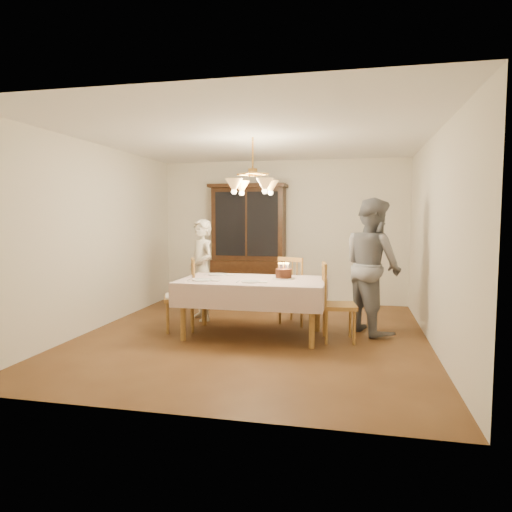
% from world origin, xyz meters
% --- Properties ---
extents(ground, '(5.00, 5.00, 0.00)m').
position_xyz_m(ground, '(0.00, 0.00, 0.00)').
color(ground, '#513017').
rests_on(ground, ground).
extents(room_shell, '(5.00, 5.00, 5.00)m').
position_xyz_m(room_shell, '(0.00, 0.00, 1.58)').
color(room_shell, white).
rests_on(room_shell, ground).
extents(dining_table, '(1.90, 1.10, 0.76)m').
position_xyz_m(dining_table, '(0.00, 0.00, 0.68)').
color(dining_table, brown).
rests_on(dining_table, ground).
extents(china_hutch, '(1.38, 0.54, 2.16)m').
position_xyz_m(china_hutch, '(-0.58, 2.25, 1.04)').
color(china_hutch, black).
rests_on(china_hutch, ground).
extents(chair_far_side, '(0.56, 0.55, 1.00)m').
position_xyz_m(chair_far_side, '(0.47, 0.82, 0.44)').
color(chair_far_side, brown).
rests_on(chair_far_side, ground).
extents(chair_left_end, '(0.56, 0.57, 1.00)m').
position_xyz_m(chair_left_end, '(-1.05, 0.08, 0.45)').
color(chair_left_end, brown).
rests_on(chair_left_end, ground).
extents(chair_right_end, '(0.48, 0.50, 1.00)m').
position_xyz_m(chair_right_end, '(1.11, -0.01, 0.44)').
color(chair_right_end, brown).
rests_on(chair_right_end, ground).
extents(elderly_woman, '(0.66, 0.65, 1.54)m').
position_xyz_m(elderly_woman, '(-0.98, 0.77, 0.77)').
color(elderly_woman, beige).
rests_on(elderly_woman, ground).
extents(adult_in_grey, '(1.05, 1.12, 1.83)m').
position_xyz_m(adult_in_grey, '(1.55, 0.54, 0.92)').
color(adult_in_grey, slate).
rests_on(adult_in_grey, ground).
extents(birthday_cake, '(0.30, 0.30, 0.21)m').
position_xyz_m(birthday_cake, '(0.39, 0.13, 0.82)').
color(birthday_cake, white).
rests_on(birthday_cake, dining_table).
extents(place_setting_near_left, '(0.41, 0.27, 0.02)m').
position_xyz_m(place_setting_near_left, '(-0.60, -0.24, 0.77)').
color(place_setting_near_left, white).
rests_on(place_setting_near_left, dining_table).
extents(place_setting_near_right, '(0.39, 0.24, 0.02)m').
position_xyz_m(place_setting_near_right, '(0.04, -0.26, 0.77)').
color(place_setting_near_right, white).
rests_on(place_setting_near_right, dining_table).
extents(place_setting_far_left, '(0.42, 0.27, 0.02)m').
position_xyz_m(place_setting_far_left, '(-0.57, 0.33, 0.77)').
color(place_setting_far_left, white).
rests_on(place_setting_far_left, dining_table).
extents(chandelier, '(0.62, 0.62, 0.73)m').
position_xyz_m(chandelier, '(-0.00, -0.00, 1.98)').
color(chandelier, '#BF8C3F').
rests_on(chandelier, ground).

